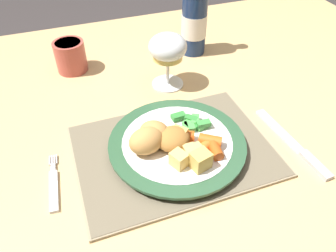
% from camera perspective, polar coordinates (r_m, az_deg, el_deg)
% --- Properties ---
extents(dining_table, '(1.45, 0.97, 0.74)m').
position_cam_1_polar(dining_table, '(0.78, 1.48, -0.94)').
color(dining_table, tan).
rests_on(dining_table, ground).
extents(placemat, '(0.36, 0.26, 0.01)m').
position_cam_1_polar(placemat, '(0.61, 0.96, -4.29)').
color(placemat, gray).
rests_on(placemat, dining_table).
extents(dinner_plate, '(0.25, 0.25, 0.02)m').
position_cam_1_polar(dinner_plate, '(0.61, 1.60, -3.20)').
color(dinner_plate, white).
rests_on(dinner_plate, placemat).
extents(breaded_croquettes, '(0.12, 0.10, 0.05)m').
position_cam_1_polar(breaded_croquettes, '(0.58, -1.80, -2.05)').
color(breaded_croquettes, tan).
rests_on(breaded_croquettes, dinner_plate).
extents(green_beans_pile, '(0.08, 0.08, 0.02)m').
position_cam_1_polar(green_beans_pile, '(0.63, 3.92, 0.28)').
color(green_beans_pile, '#4CA84C').
rests_on(green_beans_pile, dinner_plate).
extents(glazed_carrots, '(0.10, 0.09, 0.02)m').
position_cam_1_polar(glazed_carrots, '(0.59, 4.76, -2.77)').
color(glazed_carrots, '#CC5119').
rests_on(glazed_carrots, dinner_plate).
extents(fork, '(0.02, 0.13, 0.01)m').
position_cam_1_polar(fork, '(0.59, -19.28, -9.84)').
color(fork, silver).
rests_on(fork, dining_table).
extents(table_knife, '(0.03, 0.21, 0.01)m').
position_cam_1_polar(table_knife, '(0.67, 21.57, -3.49)').
color(table_knife, silver).
rests_on(table_knife, dining_table).
extents(wine_glass, '(0.09, 0.09, 0.13)m').
position_cam_1_polar(wine_glass, '(0.74, -0.05, 13.15)').
color(wine_glass, silver).
rests_on(wine_glass, dining_table).
extents(bottle, '(0.07, 0.07, 0.26)m').
position_cam_1_polar(bottle, '(0.88, 4.63, 18.44)').
color(bottle, navy).
rests_on(bottle, dining_table).
extents(roast_potatoes, '(0.07, 0.10, 0.03)m').
position_cam_1_polar(roast_potatoes, '(0.56, 3.25, -4.27)').
color(roast_potatoes, '#DBB256').
rests_on(roast_potatoes, dinner_plate).
extents(drinking_cup, '(0.07, 0.07, 0.08)m').
position_cam_1_polar(drinking_cup, '(0.86, -16.63, 11.67)').
color(drinking_cup, '#B24C42').
rests_on(drinking_cup, dining_table).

